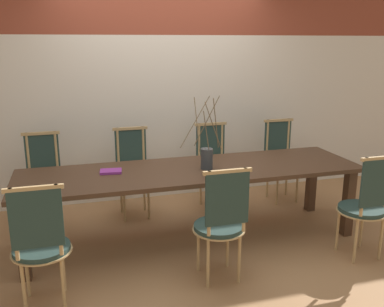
# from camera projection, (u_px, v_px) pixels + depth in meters

# --- Properties ---
(ground_plane) EXTENTS (16.00, 16.00, 0.00)m
(ground_plane) POSITION_uv_depth(u_px,v_px,m) (192.00, 239.00, 4.25)
(ground_plane) COLOR #9E7047
(wall_rear) EXTENTS (12.00, 0.06, 3.20)m
(wall_rear) POSITION_uv_depth(u_px,v_px,m) (161.00, 67.00, 5.07)
(wall_rear) COLOR beige
(wall_rear) RESTS_ON ground_plane
(dining_table) EXTENTS (3.25, 0.90, 0.73)m
(dining_table) POSITION_uv_depth(u_px,v_px,m) (192.00, 177.00, 4.08)
(dining_table) COLOR #422B1C
(dining_table) RESTS_ON ground_plane
(chair_near_leftend) EXTENTS (0.43, 0.43, 0.98)m
(chair_near_leftend) POSITION_uv_depth(u_px,v_px,m) (40.00, 243.00, 3.02)
(chair_near_leftend) COLOR #233833
(chair_near_leftend) RESTS_ON ground_plane
(chair_near_left) EXTENTS (0.43, 0.43, 0.98)m
(chair_near_left) POSITION_uv_depth(u_px,v_px,m) (221.00, 221.00, 3.39)
(chair_near_left) COLOR #233833
(chair_near_left) RESTS_ON ground_plane
(chair_near_center) EXTENTS (0.43, 0.43, 0.98)m
(chair_near_center) POSITION_uv_depth(u_px,v_px,m) (366.00, 204.00, 3.75)
(chair_near_center) COLOR #233833
(chair_near_center) RESTS_ON ground_plane
(chair_far_leftend) EXTENTS (0.43, 0.43, 0.98)m
(chair_far_leftend) POSITION_uv_depth(u_px,v_px,m) (44.00, 177.00, 4.48)
(chair_far_leftend) COLOR #233833
(chair_far_leftend) RESTS_ON ground_plane
(chair_far_left) EXTENTS (0.43, 0.43, 0.98)m
(chair_far_left) POSITION_uv_depth(u_px,v_px,m) (133.00, 170.00, 4.73)
(chair_far_left) COLOR #233833
(chair_far_left) RESTS_ON ground_plane
(chair_far_center) EXTENTS (0.43, 0.43, 0.98)m
(chair_far_center) POSITION_uv_depth(u_px,v_px,m) (214.00, 164.00, 4.98)
(chair_far_center) COLOR #233833
(chair_far_center) RESTS_ON ground_plane
(chair_far_right) EXTENTS (0.43, 0.43, 0.98)m
(chair_far_right) POSITION_uv_depth(u_px,v_px,m) (281.00, 158.00, 5.21)
(chair_far_right) COLOR #233833
(chair_far_right) RESTS_ON ground_plane
(vase_centerpiece) EXTENTS (0.39, 0.36, 0.69)m
(vase_centerpiece) POSITION_uv_depth(u_px,v_px,m) (207.00, 156.00, 4.03)
(vase_centerpiece) COLOR #33383D
(vase_centerpiece) RESTS_ON dining_table
(book_stack) EXTENTS (0.21, 0.17, 0.02)m
(book_stack) POSITION_uv_depth(u_px,v_px,m) (111.00, 171.00, 3.95)
(book_stack) COLOR #842D8C
(book_stack) RESTS_ON dining_table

